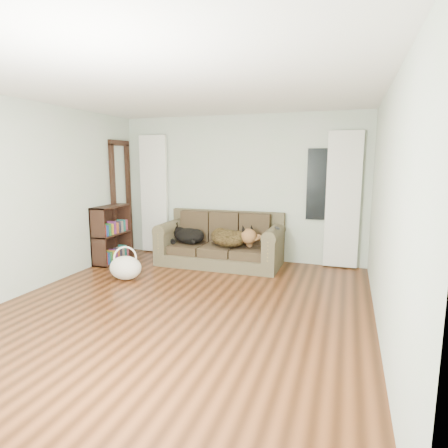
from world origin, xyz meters
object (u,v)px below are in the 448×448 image
(dog_shepherd, at_px, (230,239))
(tote_bag, at_px, (126,269))
(sofa, at_px, (220,239))
(bookshelf, at_px, (112,234))
(dog_black_lab, at_px, (187,235))

(dog_shepherd, relative_size, tote_bag, 1.45)
(sofa, relative_size, bookshelf, 2.08)
(tote_bag, bearing_deg, dog_black_lab, 69.11)
(sofa, height_order, dog_black_lab, sofa)
(sofa, xyz_separation_m, dog_black_lab, (-0.61, -0.01, 0.03))
(sofa, bearing_deg, dog_black_lab, -178.60)
(sofa, relative_size, tote_bag, 4.18)
(dog_black_lab, xyz_separation_m, dog_shepherd, (0.83, -0.06, 0.01))
(sofa, relative_size, dog_shepherd, 2.89)
(dog_shepherd, bearing_deg, dog_black_lab, 29.40)
(sofa, xyz_separation_m, bookshelf, (-1.89, -0.43, 0.05))
(dog_black_lab, distance_m, bookshelf, 1.35)
(dog_shepherd, bearing_deg, tote_bag, 75.85)
(dog_black_lab, bearing_deg, dog_shepherd, 24.98)
(sofa, bearing_deg, bookshelf, -167.04)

